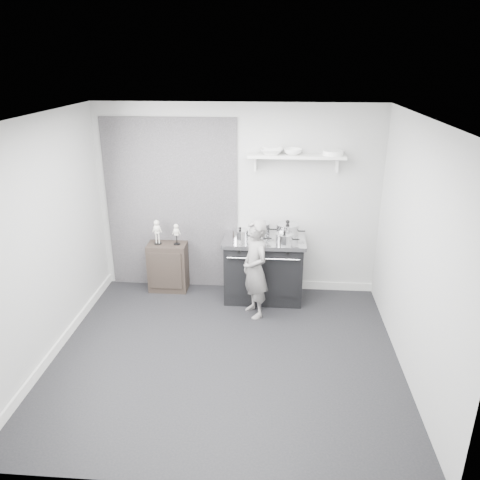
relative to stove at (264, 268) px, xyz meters
name	(u,v)px	position (x,y,z in m)	size (l,w,h in m)	color
ground	(225,355)	(-0.40, -1.48, -0.46)	(4.00, 4.00, 0.00)	black
room_shell	(216,218)	(-0.49, -1.33, 1.18)	(4.02, 3.62, 2.71)	#ABABA9
wall_shelf	(296,157)	(0.40, 0.20, 1.55)	(1.30, 0.26, 0.24)	silver
stove	(264,268)	(0.00, 0.00, 0.00)	(1.14, 0.71, 0.91)	black
side_cabinet	(168,267)	(-1.41, 0.13, -0.10)	(0.56, 0.33, 0.73)	black
child	(255,269)	(-0.10, -0.50, 0.21)	(0.49, 0.32, 1.34)	slate
pot_front_left	(240,235)	(-0.32, -0.12, 0.53)	(0.31, 0.22, 0.20)	silver
pot_back_left	(262,229)	(-0.04, 0.14, 0.54)	(0.33, 0.24, 0.22)	silver
pot_back_right	(287,230)	(0.32, 0.09, 0.55)	(0.40, 0.32, 0.24)	silver
pot_front_right	(284,238)	(0.27, -0.18, 0.52)	(0.32, 0.24, 0.18)	silver
pot_front_center	(259,238)	(-0.06, -0.15, 0.52)	(0.25, 0.16, 0.16)	silver
skeleton_full	(157,230)	(-1.54, 0.13, 0.48)	(0.12, 0.07, 0.42)	beige
skeleton_torso	(176,233)	(-1.26, 0.13, 0.45)	(0.10, 0.06, 0.36)	beige
bowl_large	(271,151)	(0.07, 0.19, 1.62)	(0.31, 0.31, 0.08)	white
bowl_small	(293,152)	(0.35, 0.19, 1.62)	(0.24, 0.24, 0.08)	white
plate_stack	(333,153)	(0.88, 0.19, 1.61)	(0.27, 0.27, 0.06)	white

